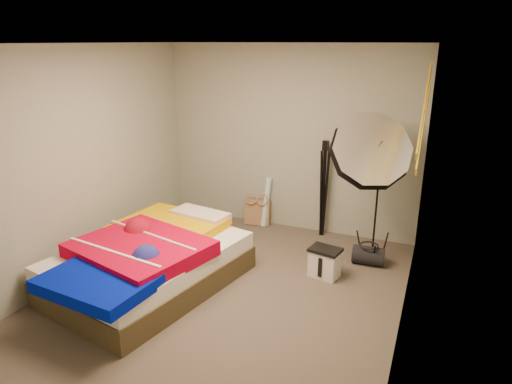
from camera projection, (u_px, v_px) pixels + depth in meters
The scene contains 15 objects.
floor at pixel (225, 293), 4.79m from camera, with size 4.00×4.00×0.00m, color brown.
ceiling at pixel (219, 43), 4.00m from camera, with size 4.00×4.00×0.00m, color silver.
wall_back at pixel (289, 140), 6.15m from camera, with size 3.50×3.50×0.00m, color gray.
wall_front at pixel (69, 272), 2.65m from camera, with size 3.50×3.50×0.00m, color gray.
wall_left at pixel (81, 162), 5.03m from camera, with size 4.00×4.00×0.00m, color gray.
wall_right at pixel (413, 203), 3.76m from camera, with size 4.00×4.00×0.00m, color gray.
tote_bag at pixel (258, 212), 6.54m from camera, with size 0.36×0.11×0.36m, color #A07D56.
wrapping_roll at pixel (266, 202), 6.45m from camera, with size 0.08×0.08×0.70m, color #63BAD1.
camera_case at pixel (325, 263), 5.09m from camera, with size 0.31×0.22×0.31m, color silver.
duffel_bag at pixel (368, 255), 5.38m from camera, with size 0.22×0.22×0.36m, color black.
wall_stripe_upper at pixel (424, 108), 4.07m from camera, with size 0.02×1.10×0.10m, color gold.
wall_stripe_lower at pixel (423, 126), 4.36m from camera, with size 0.02×1.10×0.10m, color gold.
bed at pixel (149, 261), 4.85m from camera, with size 1.76×2.32×0.59m.
photo_umbrella at pixel (370, 153), 4.99m from camera, with size 0.98×0.93×1.89m.
camera_tripod at pixel (324, 182), 6.00m from camera, with size 0.08×0.08×1.31m.
Camera 1 is at (1.91, -3.77, 2.52)m, focal length 32.00 mm.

